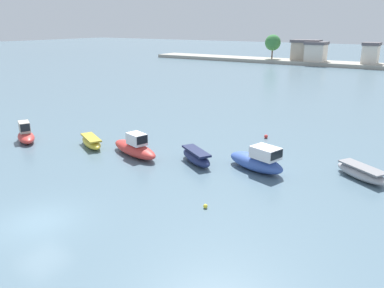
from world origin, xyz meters
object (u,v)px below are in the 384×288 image
at_px(moored_boat_2, 135,148).
at_px(moored_boat_4, 258,161).
at_px(mooring_buoy_1, 205,206).
at_px(moored_boat_3, 196,157).
at_px(moored_boat_1, 91,142).
at_px(mooring_buoy_2, 266,136).
at_px(moored_boat_0, 26,135).
at_px(moored_boat_5, 362,173).

xyz_separation_m(moored_boat_2, moored_boat_4, (9.48, 2.29, 0.09)).
bearing_deg(mooring_buoy_1, moored_boat_4, 89.02).
xyz_separation_m(moored_boat_2, moored_boat_3, (5.04, 1.13, -0.14)).
height_order(moored_boat_1, mooring_buoy_2, moored_boat_1).
bearing_deg(moored_boat_4, moored_boat_1, -153.07).
bearing_deg(moored_boat_4, moored_boat_2, -149.79).
bearing_deg(moored_boat_3, moored_boat_1, -140.13).
bearing_deg(moored_boat_4, mooring_buoy_1, -74.35).
xyz_separation_m(moored_boat_0, moored_boat_2, (10.68, 2.36, 0.03)).
bearing_deg(moored_boat_1, moored_boat_5, 40.70).
distance_m(moored_boat_3, moored_boat_5, 11.53).
distance_m(moored_boat_1, moored_boat_4, 14.35).
bearing_deg(mooring_buoy_2, moored_boat_4, -72.22).
bearing_deg(moored_boat_0, moored_boat_3, 40.94).
distance_m(moored_boat_1, moored_boat_5, 21.24).
bearing_deg(moored_boat_3, moored_boat_5, 49.21).
xyz_separation_m(moored_boat_0, moored_boat_3, (15.72, 3.49, -0.11)).
height_order(moored_boat_1, moored_boat_4, moored_boat_4).
bearing_deg(moored_boat_1, mooring_buoy_2, 69.11).
relative_size(moored_boat_5, mooring_buoy_1, 16.30).
distance_m(moored_boat_4, moored_boat_5, 6.96).
height_order(moored_boat_1, moored_boat_3, moored_boat_3).
relative_size(moored_boat_2, moored_boat_3, 1.44).
height_order(moored_boat_2, moored_boat_5, moored_boat_2).
xyz_separation_m(moored_boat_4, mooring_buoy_2, (-2.50, 7.81, -0.56)).
bearing_deg(mooring_buoy_1, moored_boat_0, 173.19).
height_order(moored_boat_1, mooring_buoy_1, moored_boat_1).
xyz_separation_m(moored_boat_0, mooring_buoy_1, (20.03, -2.39, -0.49)).
bearing_deg(mooring_buoy_2, mooring_buoy_1, -80.88).
bearing_deg(moored_boat_3, moored_boat_0, -135.89).
distance_m(moored_boat_0, moored_boat_4, 20.69).
xyz_separation_m(moored_boat_2, moored_boat_5, (16.03, 4.63, -0.21)).
bearing_deg(mooring_buoy_2, moored_boat_0, -144.79).
relative_size(moored_boat_2, moored_boat_5, 1.35).
relative_size(mooring_buoy_1, mooring_buoy_2, 0.73).
relative_size(moored_boat_3, mooring_buoy_1, 15.28).
bearing_deg(moored_boat_2, moored_boat_0, -150.94).
distance_m(moored_boat_1, moored_boat_3, 9.78).
relative_size(moored_boat_0, mooring_buoy_1, 14.90).
height_order(moored_boat_0, moored_boat_2, moored_boat_2).
relative_size(moored_boat_1, moored_boat_5, 0.95).
height_order(moored_boat_5, mooring_buoy_2, moored_boat_5).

